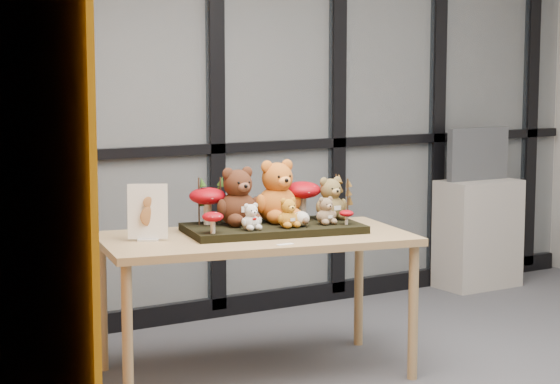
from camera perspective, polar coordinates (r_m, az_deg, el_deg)
glass_partition at (r=6.39m, az=-0.07°, el=5.92°), size 4.90×0.06×2.78m
display_table at (r=5.05m, az=-1.40°, el=-3.18°), size 1.65×1.07×0.72m
diorama_tray at (r=5.13m, az=-0.38°, el=-2.05°), size 0.95×0.61×0.04m
bear_pooh_yellow at (r=5.20m, az=-0.17°, el=0.24°), size 0.31×0.29×0.35m
bear_brown_medium at (r=5.11m, az=-2.40°, el=-0.05°), size 0.29×0.27×0.32m
bear_tan_back at (r=5.29m, az=2.85°, el=-0.23°), size 0.22×0.21×0.25m
bear_small_yellow at (r=5.03m, az=0.46°, el=-1.08°), size 0.15×0.14×0.16m
bear_white_bow at (r=4.95m, az=-1.65°, el=-1.31°), size 0.13×0.12×0.15m
bear_beige_small at (r=5.13m, az=2.59°, el=-0.97°), size 0.14×0.13×0.15m
plush_cream_hedgehog at (r=5.07m, az=1.19°, el=-1.48°), size 0.07×0.07×0.08m
mushroom_back_left at (r=5.13m, az=-4.10°, el=-0.69°), size 0.19×0.19×0.21m
mushroom_back_right at (r=5.30m, az=1.26°, el=-0.36°), size 0.20×0.20×0.22m
mushroom_front_left at (r=4.86m, az=-3.80°, el=-1.67°), size 0.10×0.10×0.11m
mushroom_front_right at (r=5.13m, az=3.76°, el=-1.39°), size 0.07×0.07×0.08m
sprig_green_far_left at (r=5.11m, az=-4.58°, el=-0.53°), size 0.05×0.05×0.24m
sprig_green_mid_left at (r=5.19m, az=-3.36°, el=-0.44°), size 0.05×0.05×0.23m
sprig_dry_far_right at (r=5.33m, az=3.16°, el=-0.23°), size 0.05×0.05×0.23m
sprig_dry_mid_right at (r=5.24m, az=3.83°, el=-0.45°), size 0.05×0.05×0.22m
sprig_green_centre at (r=5.25m, az=-1.90°, el=-0.57°), size 0.05×0.05×0.19m
sign_holder at (r=4.90m, az=-7.45°, el=-1.28°), size 0.18×0.11×0.28m
label_card at (r=4.77m, az=0.29°, el=-2.97°), size 0.09×0.03×0.00m
cabinet at (r=7.25m, az=11.08°, el=-2.32°), size 0.57×0.33×0.76m
monitor at (r=7.19m, az=11.09°, el=2.12°), size 0.52×0.05×0.37m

